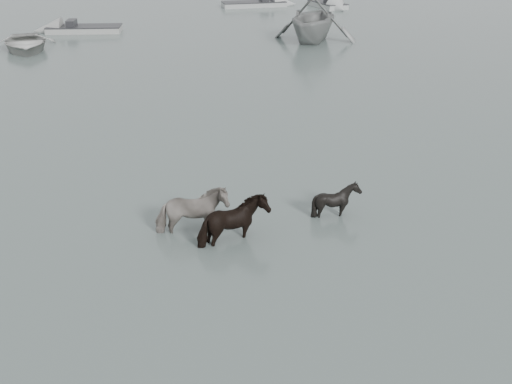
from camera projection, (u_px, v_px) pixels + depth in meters
ground at (341, 257)px, 14.35m from camera, size 140.00×140.00×0.00m
pony_pinto at (191, 205)px, 15.13m from camera, size 1.89×1.48×1.45m
pony_dark at (234, 215)px, 14.67m from camera, size 1.63×1.75×1.43m
pony_black at (337, 195)px, 16.03m from camera, size 1.25×1.18×1.11m
rowboat_lead at (24, 41)px, 34.12m from camera, size 5.24×5.67×0.96m
rowboat_trail at (314, 15)px, 35.89m from camera, size 5.17×5.86×2.90m
skiff_outer at (84, 26)px, 38.80m from camera, size 6.31×3.26×0.75m
skiff_mid at (328, 2)px, 48.02m from camera, size 4.17×4.93×0.75m
skiff_far at (254, 2)px, 48.23m from camera, size 6.62×4.32×0.75m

